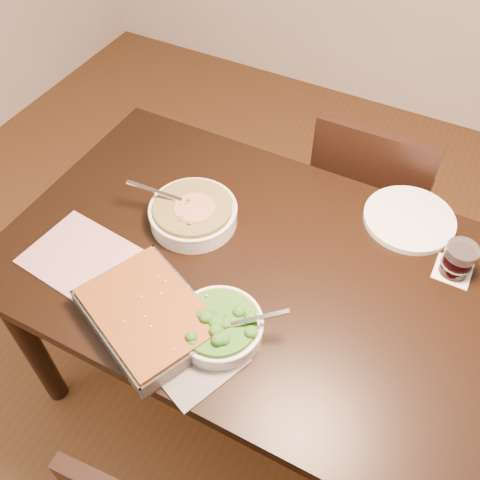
{
  "coord_description": "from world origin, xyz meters",
  "views": [
    {
      "loc": [
        0.4,
        -0.84,
        1.92
      ],
      "look_at": [
        -0.04,
        0.02,
        0.8
      ],
      "focal_mm": 40.0,
      "sensor_mm": 36.0,
      "label": 1
    }
  ],
  "objects_px": {
    "wine_tumbler": "(458,259)",
    "chair_far": "(368,198)",
    "baking_dish": "(148,315)",
    "stew_bowl": "(193,213)",
    "dinner_plate": "(409,219)",
    "table": "(250,281)",
    "broccoli_bowl": "(219,326)"
  },
  "relations": [
    {
      "from": "wine_tumbler",
      "to": "chair_far",
      "type": "relative_size",
      "value": 0.11
    },
    {
      "from": "baking_dish",
      "to": "wine_tumbler",
      "type": "distance_m",
      "value": 0.83
    },
    {
      "from": "stew_bowl",
      "to": "dinner_plate",
      "type": "distance_m",
      "value": 0.64
    },
    {
      "from": "baking_dish",
      "to": "dinner_plate",
      "type": "bearing_deg",
      "value": 77.23
    },
    {
      "from": "table",
      "to": "chair_far",
      "type": "bearing_deg",
      "value": 75.95
    },
    {
      "from": "table",
      "to": "wine_tumbler",
      "type": "xyz_separation_m",
      "value": [
        0.51,
        0.23,
        0.15
      ]
    },
    {
      "from": "stew_bowl",
      "to": "wine_tumbler",
      "type": "distance_m",
      "value": 0.75
    },
    {
      "from": "baking_dish",
      "to": "broccoli_bowl",
      "type": "bearing_deg",
      "value": 41.83
    },
    {
      "from": "stew_bowl",
      "to": "baking_dish",
      "type": "bearing_deg",
      "value": -77.4
    },
    {
      "from": "dinner_plate",
      "to": "chair_far",
      "type": "distance_m",
      "value": 0.45
    },
    {
      "from": "stew_bowl",
      "to": "baking_dish",
      "type": "height_order",
      "value": "stew_bowl"
    },
    {
      "from": "broccoli_bowl",
      "to": "chair_far",
      "type": "relative_size",
      "value": 0.27
    },
    {
      "from": "dinner_plate",
      "to": "stew_bowl",
      "type": "bearing_deg",
      "value": -152.39
    },
    {
      "from": "dinner_plate",
      "to": "chair_far",
      "type": "xyz_separation_m",
      "value": [
        -0.18,
        0.31,
        -0.27
      ]
    },
    {
      "from": "baking_dish",
      "to": "dinner_plate",
      "type": "xyz_separation_m",
      "value": [
        0.49,
        0.65,
        -0.02
      ]
    },
    {
      "from": "stew_bowl",
      "to": "chair_far",
      "type": "distance_m",
      "value": 0.78
    },
    {
      "from": "stew_bowl",
      "to": "broccoli_bowl",
      "type": "height_order",
      "value": "stew_bowl"
    },
    {
      "from": "table",
      "to": "baking_dish",
      "type": "xyz_separation_m",
      "value": [
        -0.14,
        -0.3,
        0.13
      ]
    },
    {
      "from": "wine_tumbler",
      "to": "dinner_plate",
      "type": "bearing_deg",
      "value": 141.13
    },
    {
      "from": "chair_far",
      "to": "stew_bowl",
      "type": "bearing_deg",
      "value": 57.09
    },
    {
      "from": "wine_tumbler",
      "to": "stew_bowl",
      "type": "bearing_deg",
      "value": -167.02
    },
    {
      "from": "broccoli_bowl",
      "to": "wine_tumbler",
      "type": "bearing_deg",
      "value": 44.38
    },
    {
      "from": "baking_dish",
      "to": "table",
      "type": "bearing_deg",
      "value": 88.86
    },
    {
      "from": "chair_far",
      "to": "table",
      "type": "bearing_deg",
      "value": 75.41
    },
    {
      "from": "broccoli_bowl",
      "to": "baking_dish",
      "type": "height_order",
      "value": "broccoli_bowl"
    },
    {
      "from": "stew_bowl",
      "to": "dinner_plate",
      "type": "bearing_deg",
      "value": 27.61
    },
    {
      "from": "wine_tumbler",
      "to": "chair_far",
      "type": "height_order",
      "value": "chair_far"
    },
    {
      "from": "table",
      "to": "stew_bowl",
      "type": "bearing_deg",
      "value": 165.16
    },
    {
      "from": "baking_dish",
      "to": "dinner_plate",
      "type": "height_order",
      "value": "baking_dish"
    },
    {
      "from": "dinner_plate",
      "to": "wine_tumbler",
      "type": "bearing_deg",
      "value": -38.87
    },
    {
      "from": "broccoli_bowl",
      "to": "chair_far",
      "type": "height_order",
      "value": "chair_far"
    },
    {
      "from": "baking_dish",
      "to": "wine_tumbler",
      "type": "relative_size",
      "value": 4.32
    }
  ]
}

